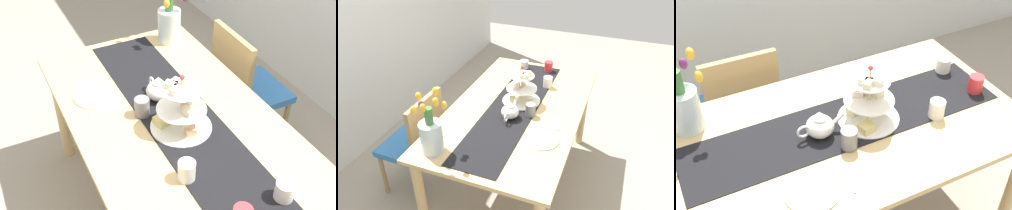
# 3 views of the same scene
# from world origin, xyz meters

# --- Properties ---
(dining_table) EXTENTS (1.68, 0.97, 0.77)m
(dining_table) POSITION_xyz_m (0.00, 0.00, 0.67)
(dining_table) COLOR tan
(dining_table) RESTS_ON ground_plane
(chair_left) EXTENTS (0.43, 0.43, 0.91)m
(chair_left) POSITION_xyz_m (-0.35, 0.71, 0.50)
(chair_left) COLOR #9C8254
(chair_left) RESTS_ON ground_plane
(table_runner) EXTENTS (1.57, 0.36, 0.00)m
(table_runner) POSITION_xyz_m (0.00, 0.02, 0.77)
(table_runner) COLOR black
(table_runner) RESTS_ON dining_table
(tiered_cake_stand) EXTENTS (0.30, 0.30, 0.30)m
(tiered_cake_stand) POSITION_xyz_m (0.10, -0.00, 0.87)
(tiered_cake_stand) COLOR beige
(tiered_cake_stand) RESTS_ON table_runner
(teapot) EXTENTS (0.24, 0.13, 0.14)m
(teapot) POSITION_xyz_m (-0.15, 0.00, 0.83)
(teapot) COLOR white
(teapot) RESTS_ON table_runner
(tulip_vase) EXTENTS (0.21, 0.20, 0.43)m
(tulip_vase) POSITION_xyz_m (-0.67, 0.32, 0.91)
(tulip_vase) COLOR silver
(tulip_vase) RESTS_ON dining_table
(cream_jug) EXTENTS (0.08, 0.08, 0.08)m
(cream_jug) POSITION_xyz_m (0.68, 0.17, 0.81)
(cream_jug) COLOR white
(cream_jug) RESTS_ON dining_table
(dinner_plate_left) EXTENTS (0.23, 0.23, 0.01)m
(dinner_plate_left) POSITION_xyz_m (-0.32, -0.29, 0.78)
(dinner_plate_left) COLOR white
(dinner_plate_left) RESTS_ON dining_table
(fork_left) EXTENTS (0.03, 0.15, 0.01)m
(fork_left) POSITION_xyz_m (-0.46, -0.29, 0.77)
(fork_left) COLOR silver
(fork_left) RESTS_ON dining_table
(knife_left) EXTENTS (0.02, 0.17, 0.01)m
(knife_left) POSITION_xyz_m (-0.17, -0.29, 0.77)
(knife_left) COLOR silver
(knife_left) RESTS_ON dining_table
(mug_grey) EXTENTS (0.08, 0.08, 0.09)m
(mug_grey) POSITION_xyz_m (-0.06, -0.13, 0.82)
(mug_grey) COLOR slate
(mug_grey) RESTS_ON table_runner
(mug_white_text) EXTENTS (0.08, 0.08, 0.09)m
(mug_white_text) POSITION_xyz_m (0.41, -0.13, 0.82)
(mug_white_text) COLOR white
(mug_white_text) RESTS_ON dining_table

